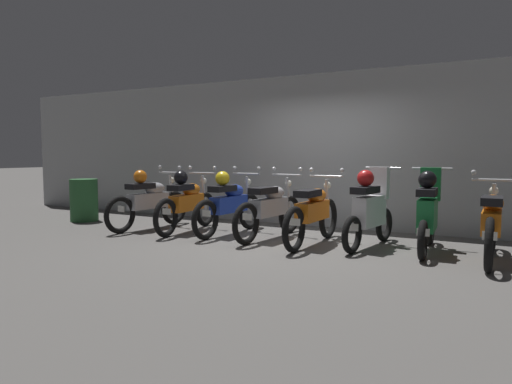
{
  "coord_description": "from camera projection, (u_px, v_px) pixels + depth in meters",
  "views": [
    {
      "loc": [
        2.95,
        -6.43,
        1.37
      ],
      "look_at": [
        -0.64,
        0.24,
        0.75
      ],
      "focal_mm": 32.71,
      "sensor_mm": 36.0,
      "label": 1
    }
  ],
  "objects": [
    {
      "name": "ground_plane",
      "position": [
        286.0,
        243.0,
        7.15
      ],
      "size": [
        80.0,
        80.0,
        0.0
      ],
      "primitive_type": "plane",
      "color": "#565451"
    },
    {
      "name": "back_wall",
      "position": [
        330.0,
        151.0,
        8.78
      ],
      "size": [
        16.0,
        0.3,
        2.86
      ],
      "primitive_type": "cube",
      "color": "#9EA0A3",
      "rests_on": "ground"
    },
    {
      "name": "motorbike_slot_0",
      "position": [
        149.0,
        200.0,
        8.53
      ],
      "size": [
        0.59,
        1.95,
        1.15
      ],
      "color": "black",
      "rests_on": "ground"
    },
    {
      "name": "motorbike_slot_1",
      "position": [
        187.0,
        202.0,
        8.23
      ],
      "size": [
        0.59,
        1.95,
        1.15
      ],
      "color": "black",
      "rests_on": "ground"
    },
    {
      "name": "motorbike_slot_2",
      "position": [
        229.0,
        203.0,
        7.95
      ],
      "size": [
        0.59,
        1.95,
        1.15
      ],
      "color": "black",
      "rests_on": "ground"
    },
    {
      "name": "motorbike_slot_3",
      "position": [
        270.0,
        208.0,
        7.54
      ],
      "size": [
        0.59,
        1.95,
        1.15
      ],
      "color": "black",
      "rests_on": "ground"
    },
    {
      "name": "motorbike_slot_4",
      "position": [
        313.0,
        212.0,
        7.03
      ],
      "size": [
        0.59,
        1.95,
        1.15
      ],
      "color": "black",
      "rests_on": "ground"
    },
    {
      "name": "motorbike_slot_5",
      "position": [
        370.0,
        209.0,
        6.83
      ],
      "size": [
        0.56,
        1.67,
        1.18
      ],
      "color": "black",
      "rests_on": "ground"
    },
    {
      "name": "motorbike_slot_6",
      "position": [
        428.0,
        212.0,
        6.48
      ],
      "size": [
        0.56,
        1.68,
        1.18
      ],
      "color": "black",
      "rests_on": "ground"
    },
    {
      "name": "motorbike_slot_7",
      "position": [
        492.0,
        223.0,
        5.94
      ],
      "size": [
        0.59,
        1.95,
        1.15
      ],
      "color": "black",
      "rests_on": "ground"
    },
    {
      "name": "trash_bin",
      "position": [
        84.0,
        200.0,
        9.52
      ],
      "size": [
        0.55,
        0.55,
        0.86
      ],
      "primitive_type": "cylinder",
      "color": "#26592D",
      "rests_on": "ground"
    }
  ]
}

